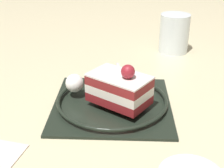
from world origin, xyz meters
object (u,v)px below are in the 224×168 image
cake_slice (119,88)px  fork (121,76)px  dessert_plate (112,103)px  whipped_cream_dollop (75,83)px  drink_glass_near (174,36)px

cake_slice → fork: cake_slice is taller
dessert_plate → whipped_cream_dollop: whipped_cream_dollop is taller
dessert_plate → fork: size_ratio=1.82×
fork → dessert_plate: bearing=172.9°
dessert_plate → cake_slice: (-0.01, -0.01, 0.04)m
cake_slice → whipped_cream_dollop: size_ratio=3.52×
dessert_plate → whipped_cream_dollop: 0.08m
dessert_plate → drink_glass_near: drink_glass_near is taller
dessert_plate → fork: 0.10m
fork → drink_glass_near: 0.24m
dessert_plate → fork: bearing=-7.1°
cake_slice → drink_glass_near: bearing=-22.7°
cake_slice → drink_glass_near: size_ratio=1.25×
drink_glass_near → cake_slice: bearing=157.3°
dessert_plate → drink_glass_near: size_ratio=2.21×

